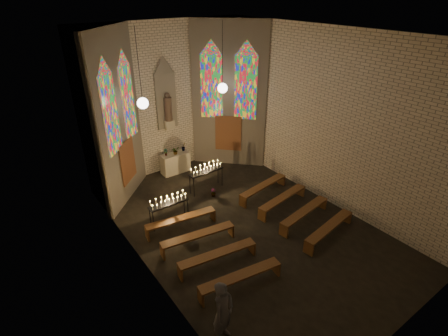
% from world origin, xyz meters
% --- Properties ---
extents(floor, '(12.00, 12.00, 0.00)m').
position_xyz_m(floor, '(0.00, 0.00, 0.00)').
color(floor, black).
rests_on(floor, ground).
extents(room, '(8.22, 12.43, 7.00)m').
position_xyz_m(room, '(-0.00, 3.37, 3.72)').
color(room, beige).
rests_on(room, ground).
extents(altar, '(1.40, 0.60, 1.00)m').
position_xyz_m(altar, '(0.00, 5.45, 0.50)').
color(altar, beige).
rests_on(altar, ground).
extents(flower_vase_left, '(0.22, 0.18, 0.36)m').
position_xyz_m(flower_vase_left, '(-0.44, 5.50, 1.18)').
color(flower_vase_left, '#4C723F').
rests_on(flower_vase_left, altar).
extents(flower_vase_center, '(0.40, 0.38, 0.36)m').
position_xyz_m(flower_vase_center, '(0.01, 5.38, 1.18)').
color(flower_vase_center, '#4C723F').
rests_on(flower_vase_center, altar).
extents(flower_vase_right, '(0.27, 0.25, 0.40)m').
position_xyz_m(flower_vase_right, '(0.54, 5.51, 1.20)').
color(flower_vase_right, '#4C723F').
rests_on(flower_vase_right, altar).
extents(aisle_flower_pot, '(0.25, 0.25, 0.37)m').
position_xyz_m(aisle_flower_pot, '(0.23, 2.48, 0.19)').
color(aisle_flower_pot, '#4C723F').
rests_on(aisle_flower_pot, ground).
extents(votive_stand_left, '(1.57, 0.40, 1.15)m').
position_xyz_m(votive_stand_left, '(-2.24, 1.88, 0.99)').
color(votive_stand_left, black).
rests_on(votive_stand_left, ground).
extents(votive_stand_right, '(1.66, 0.44, 1.21)m').
position_xyz_m(votive_stand_right, '(0.29, 3.12, 1.04)').
color(votive_stand_right, black).
rests_on(votive_stand_right, ground).
extents(pew_left_0, '(2.73, 0.78, 0.52)m').
position_xyz_m(pew_left_0, '(-2.07, 1.28, 0.42)').
color(pew_left_0, '#583519').
rests_on(pew_left_0, ground).
extents(pew_right_0, '(2.73, 0.78, 0.52)m').
position_xyz_m(pew_right_0, '(2.07, 1.28, 0.42)').
color(pew_right_0, '#583519').
rests_on(pew_right_0, ground).
extents(pew_left_1, '(2.73, 0.78, 0.52)m').
position_xyz_m(pew_left_1, '(-2.07, 0.08, 0.42)').
color(pew_left_1, '#583519').
rests_on(pew_left_1, ground).
extents(pew_right_1, '(2.73, 0.78, 0.52)m').
position_xyz_m(pew_right_1, '(2.07, 0.08, 0.42)').
color(pew_right_1, '#583519').
rests_on(pew_right_1, ground).
extents(pew_left_2, '(2.73, 0.78, 0.52)m').
position_xyz_m(pew_left_2, '(-2.07, -1.12, 0.42)').
color(pew_left_2, '#583519').
rests_on(pew_left_2, ground).
extents(pew_right_2, '(2.73, 0.78, 0.52)m').
position_xyz_m(pew_right_2, '(2.07, -1.12, 0.42)').
color(pew_right_2, '#583519').
rests_on(pew_right_2, ground).
extents(pew_left_3, '(2.73, 0.78, 0.52)m').
position_xyz_m(pew_left_3, '(-2.07, -2.32, 0.42)').
color(pew_left_3, '#583519').
rests_on(pew_left_3, ground).
extents(pew_right_3, '(2.73, 0.78, 0.52)m').
position_xyz_m(pew_right_3, '(2.07, -2.32, 0.42)').
color(pew_right_3, '#583519').
rests_on(pew_right_3, ground).
extents(visitor, '(0.81, 0.68, 1.89)m').
position_xyz_m(visitor, '(-3.50, -3.40, 0.95)').
color(visitor, '#4F4F59').
rests_on(visitor, ground).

